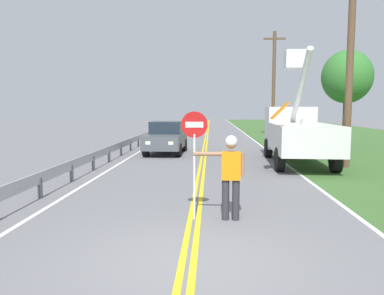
{
  "coord_description": "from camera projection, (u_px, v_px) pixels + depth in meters",
  "views": [
    {
      "loc": [
        0.34,
        -5.68,
        2.39
      ],
      "look_at": [
        -0.22,
        5.78,
        1.2
      ],
      "focal_mm": 35.28,
      "sensor_mm": 36.0,
      "label": 1
    }
  ],
  "objects": [
    {
      "name": "centerline_yellow_left",
      "position": [
        204.0,
        143.0,
        25.78
      ],
      "size": [
        0.11,
        110.0,
        0.01
      ],
      "primitive_type": "cube",
      "color": "yellow",
      "rests_on": "ground"
    },
    {
      "name": "edge_line_left",
      "position": [
        153.0,
        143.0,
        25.95
      ],
      "size": [
        0.12,
        110.0,
        0.01
      ],
      "primitive_type": "cube",
      "color": "silver",
      "rests_on": "ground"
    },
    {
      "name": "roadside_tree_verge",
      "position": [
        347.0,
        77.0,
        22.79
      ],
      "size": [
        3.0,
        3.0,
        5.9
      ],
      "color": "brown",
      "rests_on": "ground"
    },
    {
      "name": "centerline_yellow_right",
      "position": [
        207.0,
        143.0,
        25.77
      ],
      "size": [
        0.11,
        110.0,
        0.01
      ],
      "primitive_type": "cube",
      "color": "yellow",
      "rests_on": "ground"
    },
    {
      "name": "flagger_worker",
      "position": [
        230.0,
        172.0,
        8.02
      ],
      "size": [
        1.09,
        0.25,
        1.83
      ],
      "color": "#2D2D33",
      "rests_on": "ground"
    },
    {
      "name": "stop_sign_paddle",
      "position": [
        194.0,
        141.0,
        8.01
      ],
      "size": [
        0.56,
        0.04,
        2.33
      ],
      "color": "silver",
      "rests_on": "ground"
    },
    {
      "name": "utility_pole_mid",
      "position": [
        274.0,
        83.0,
        31.17
      ],
      "size": [
        1.8,
        0.28,
        8.67
      ],
      "color": "brown",
      "rests_on": "ground"
    },
    {
      "name": "utility_pole_near",
      "position": [
        350.0,
        56.0,
        14.93
      ],
      "size": [
        1.8,
        0.28,
        8.58
      ],
      "color": "brown",
      "rests_on": "ground"
    },
    {
      "name": "oncoming_sedan_nearest",
      "position": [
        166.0,
        138.0,
        19.99
      ],
      "size": [
        2.04,
        4.17,
        1.7
      ],
      "color": "#4C5156",
      "rests_on": "ground"
    },
    {
      "name": "ground_plane",
      "position": [
        188.0,
        262.0,
        5.91
      ],
      "size": [
        160.0,
        160.0,
        0.0
      ],
      "primitive_type": "plane",
      "color": "slate"
    },
    {
      "name": "grass_verge_right",
      "position": [
        379.0,
        144.0,
        25.21
      ],
      "size": [
        16.0,
        110.0,
        0.01
      ],
      "primitive_type": "cube",
      "color": "#3D662D",
      "rests_on": "ground"
    },
    {
      "name": "guardrail_left_shoulder",
      "position": [
        126.0,
        143.0,
        20.24
      ],
      "size": [
        0.1,
        32.0,
        0.71
      ],
      "color": "#9EA0A3",
      "rests_on": "ground"
    },
    {
      "name": "edge_line_right",
      "position": [
        258.0,
        144.0,
        25.6
      ],
      "size": [
        0.12,
        110.0,
        0.01
      ],
      "primitive_type": "cube",
      "color": "silver",
      "rests_on": "ground"
    },
    {
      "name": "utility_bucket_truck",
      "position": [
        296.0,
        131.0,
        16.62
      ],
      "size": [
        2.95,
        6.9,
        5.01
      ],
      "color": "silver",
      "rests_on": "ground"
    }
  ]
}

